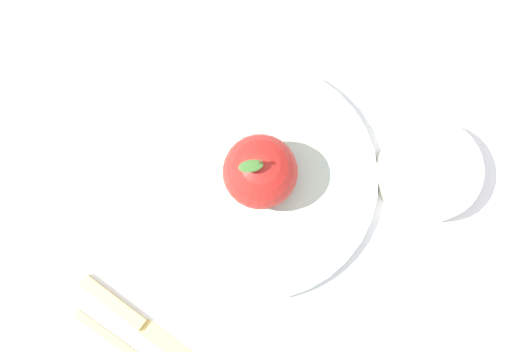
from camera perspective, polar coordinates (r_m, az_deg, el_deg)
ground_plane at (r=0.74m, az=-2.04°, el=-2.77°), size 2.40×2.40×0.00m
dinner_plate at (r=0.74m, az=-0.00°, el=-0.17°), size 0.26×0.26×0.02m
apple at (r=0.69m, az=0.35°, el=0.35°), size 0.08×0.08×0.09m
side_bowl at (r=0.75m, az=14.12°, el=0.41°), size 0.11×0.11×0.03m
knife at (r=0.74m, az=-8.84°, el=-12.51°), size 0.12×0.20×0.01m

